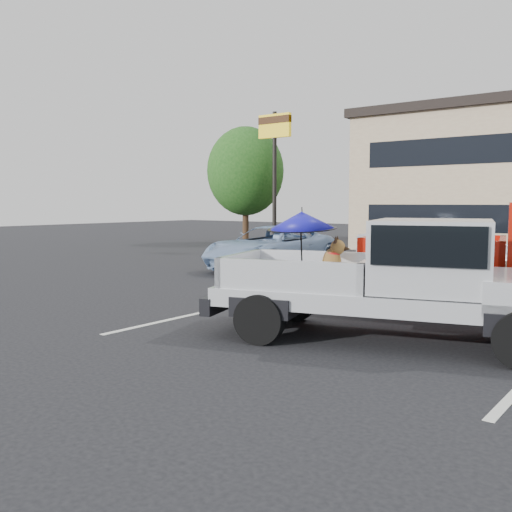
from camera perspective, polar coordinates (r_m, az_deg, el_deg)
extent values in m
plane|color=black|center=(7.89, 1.41, -10.29)|extent=(90.00, 90.00, 0.00)
cube|color=silver|center=(11.26, -4.95, -5.54)|extent=(0.12, 5.00, 0.01)
cylinder|color=black|center=(24.82, 1.86, 7.37)|extent=(0.18, 0.18, 6.00)
cube|color=yellow|center=(25.02, 1.88, 12.87)|extent=(1.60, 0.18, 1.00)
cube|color=#381E0C|center=(25.05, 1.88, 13.44)|extent=(1.60, 0.22, 0.30)
cylinder|color=#332114|center=(29.63, -1.05, 3.58)|extent=(0.32, 0.32, 2.42)
ellipsoid|color=#194814|center=(29.66, -1.06, 8.47)|extent=(3.96, 3.96, 4.55)
cylinder|color=black|center=(8.63, 0.38, -6.33)|extent=(0.81, 0.48, 0.76)
cylinder|color=black|center=(10.34, 4.02, -4.39)|extent=(0.81, 0.48, 0.76)
cube|color=silver|center=(9.02, 13.60, -4.10)|extent=(5.71, 3.36, 0.28)
cube|color=black|center=(9.79, -2.63, -4.23)|extent=(0.72, 1.93, 0.28)
cube|color=silver|center=(8.88, 17.22, 0.09)|extent=(2.10, 2.23, 1.05)
cube|color=black|center=(8.86, 17.25, 1.37)|extent=(1.98, 2.28, 0.55)
cube|color=black|center=(9.30, 4.71, -3.30)|extent=(2.72, 2.41, 0.10)
cube|color=silver|center=(10.10, 6.13, -0.92)|extent=(2.24, 0.74, 0.50)
cube|color=silver|center=(8.44, 3.04, -2.13)|extent=(2.24, 0.74, 0.50)
cube|color=silver|center=(9.63, -1.56, -1.19)|extent=(0.61, 1.79, 0.50)
cube|color=silver|center=(9.02, 11.44, -1.75)|extent=(0.61, 1.79, 0.50)
ellipsoid|color=brown|center=(9.43, 6.52, -1.86)|extent=(0.60, 0.54, 0.34)
cylinder|color=brown|center=(9.29, 8.02, -2.25)|extent=(0.07, 0.07, 0.25)
cylinder|color=brown|center=(9.46, 8.25, -2.13)|extent=(0.07, 0.07, 0.25)
ellipsoid|color=brown|center=(9.37, 7.59, -0.64)|extent=(0.39, 0.36, 0.45)
cylinder|color=red|center=(9.35, 7.73, 0.26)|extent=(0.22, 0.22, 0.04)
sphere|color=brown|center=(9.32, 8.17, 0.88)|extent=(0.24, 0.24, 0.24)
cone|color=black|center=(9.29, 8.99, 0.73)|extent=(0.19, 0.16, 0.12)
cone|color=black|center=(9.26, 7.97, 1.64)|extent=(0.08, 0.08, 0.13)
cone|color=black|center=(9.38, 8.15, 1.68)|extent=(0.08, 0.08, 0.13)
cylinder|color=brown|center=(9.50, 5.41, -2.44)|extent=(0.30, 0.05, 0.10)
cylinder|color=black|center=(9.03, 4.59, 0.11)|extent=(0.02, 0.10, 1.05)
cone|color=#1612A2|center=(9.00, 4.61, 3.57)|extent=(1.10, 1.12, 0.36)
cylinder|color=black|center=(8.99, 4.62, 4.59)|extent=(0.02, 0.02, 0.10)
cylinder|color=black|center=(9.00, 4.61, 2.74)|extent=(1.10, 1.10, 0.09)
cylinder|color=black|center=(11.02, 14.32, -3.66)|extent=(0.92, 0.52, 0.86)
cylinder|color=black|center=(13.07, 15.83, -2.30)|extent=(0.92, 0.52, 0.86)
cube|color=black|center=(12.22, 10.40, -2.06)|extent=(0.73, 2.21, 0.32)
cube|color=black|center=(11.94, 17.35, -1.13)|extent=(3.04, 2.66, 0.11)
cube|color=#A61509|center=(12.88, 17.89, 0.84)|extent=(2.57, 0.74, 0.57)
cube|color=#A61509|center=(10.92, 16.81, 0.10)|extent=(2.57, 0.74, 0.57)
cube|color=#A61509|center=(12.10, 11.50, 0.72)|extent=(0.61, 2.06, 0.57)
cube|color=#A61509|center=(11.83, 23.42, 0.28)|extent=(0.61, 2.06, 0.57)
imported|color=#ABAEB2|center=(17.03, 17.31, 0.62)|extent=(5.09, 3.38, 1.59)
imported|color=#839FC4|center=(18.18, 1.50, 0.83)|extent=(2.33, 5.00, 1.39)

